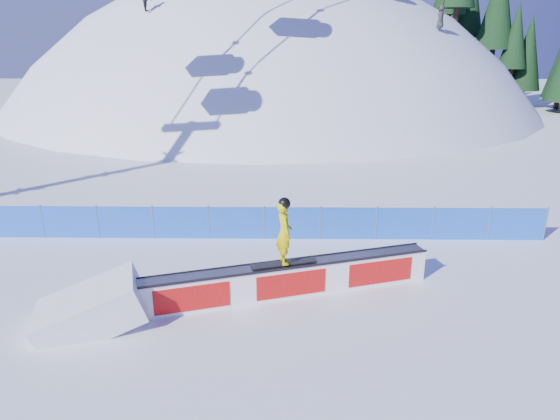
{
  "coord_description": "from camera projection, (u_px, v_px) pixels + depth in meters",
  "views": [
    {
      "loc": [
        1.77,
        -12.2,
        6.85
      ],
      "look_at": [
        1.58,
        2.34,
        1.84
      ],
      "focal_mm": 32.0,
      "sensor_mm": 36.0,
      "label": 1
    }
  ],
  "objects": [
    {
      "name": "treeline",
      "position": [
        527.0,
        18.0,
        49.21
      ],
      "size": [
        26.78,
        13.12,
        21.57
      ],
      "color": "#301E13",
      "rests_on": "ground"
    },
    {
      "name": "snowboarder",
      "position": [
        284.0,
        232.0,
        13.39
      ],
      "size": [
        1.84,
        0.86,
        1.9
      ],
      "rotation": [
        0.0,
        0.0,
        1.83
      ],
      "color": "black",
      "rests_on": "rail_box"
    },
    {
      "name": "snow_hill",
      "position": [
        271.0,
        259.0,
        59.36
      ],
      "size": [
        64.0,
        64.0,
        64.0
      ],
      "color": "white",
      "rests_on": "ground"
    },
    {
      "name": "safety_fence",
      "position": [
        237.0,
        223.0,
        17.84
      ],
      "size": [
        22.05,
        0.05,
        1.3
      ],
      "color": "blue",
      "rests_on": "ground"
    },
    {
      "name": "snow_ramp",
      "position": [
        93.0,
        324.0,
        12.66
      ],
      "size": [
        3.13,
        2.45,
        1.71
      ],
      "primitive_type": null,
      "rotation": [
        0.0,
        -0.31,
        0.3
      ],
      "color": "white",
      "rests_on": "ground"
    },
    {
      "name": "rail_box",
      "position": [
        288.0,
        280.0,
        13.9
      ],
      "size": [
        8.12,
        3.03,
        1.0
      ],
      "rotation": [
        0.0,
        0.0,
        0.3
      ],
      "color": "white",
      "rests_on": "ground"
    },
    {
      "name": "ground",
      "position": [
        222.0,
        300.0,
        13.79
      ],
      "size": [
        160.0,
        160.0,
        0.0
      ],
      "primitive_type": "plane",
      "color": "white",
      "rests_on": "ground"
    }
  ]
}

